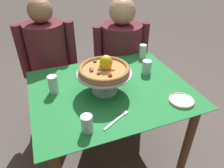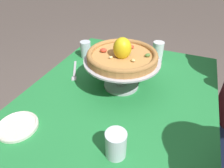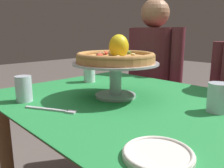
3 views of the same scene
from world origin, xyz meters
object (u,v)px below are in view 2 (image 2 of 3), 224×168
at_px(side_plate, 17,126).
at_px(dinner_fork, 75,71).
at_px(water_glass_front_left, 86,51).
at_px(water_glass_side_left, 158,53).
at_px(water_glass_side_right, 116,146).
at_px(pizza_stand, 122,68).
at_px(pizza, 122,55).

distance_m(side_plate, dinner_fork, 0.43).
height_order(water_glass_front_left, side_plate, water_glass_front_left).
distance_m(water_glass_side_left, water_glass_side_right, 0.69).
bearing_deg(side_plate, water_glass_front_left, -177.32).
relative_size(pizza_stand, water_glass_side_right, 3.52).
distance_m(water_glass_front_left, water_glass_side_left, 0.43).
bearing_deg(pizza_stand, dinner_fork, -94.73).
relative_size(pizza, water_glass_side_left, 2.64).
height_order(water_glass_front_left, water_glass_side_left, water_glass_side_left).
xyz_separation_m(pizza, dinner_fork, (-0.02, -0.28, -0.17)).
relative_size(water_glass_side_left, dinner_fork, 0.66).
relative_size(water_glass_side_left, side_plate, 0.78).
bearing_deg(pizza, water_glass_front_left, -123.69).
bearing_deg(side_plate, pizza, 145.87).
bearing_deg(water_glass_side_right, pizza, -162.70).
xyz_separation_m(water_glass_side_right, side_plate, (0.03, -0.39, -0.03)).
distance_m(water_glass_side_left, dinner_fork, 0.49).
relative_size(water_glass_side_right, dinner_fork, 0.55).
distance_m(water_glass_side_right, dinner_fork, 0.56).
distance_m(water_glass_front_left, side_plate, 0.61).
relative_size(water_glass_front_left, dinner_fork, 0.55).
bearing_deg(water_glass_front_left, dinner_fork, 7.12).
xyz_separation_m(pizza, water_glass_side_right, (0.37, 0.12, -0.13)).
distance_m(water_glass_side_right, side_plate, 0.39).
distance_m(pizza_stand, dinner_fork, 0.30).
relative_size(water_glass_front_left, water_glass_side_right, 1.01).
distance_m(pizza, dinner_fork, 0.33).
height_order(pizza_stand, side_plate, pizza_stand).
bearing_deg(water_glass_side_left, water_glass_side_right, 0.56).
distance_m(pizza_stand, water_glass_side_right, 0.40).
bearing_deg(pizza_stand, water_glass_side_right, 17.30).
xyz_separation_m(pizza, water_glass_front_left, (-0.20, -0.30, -0.13)).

